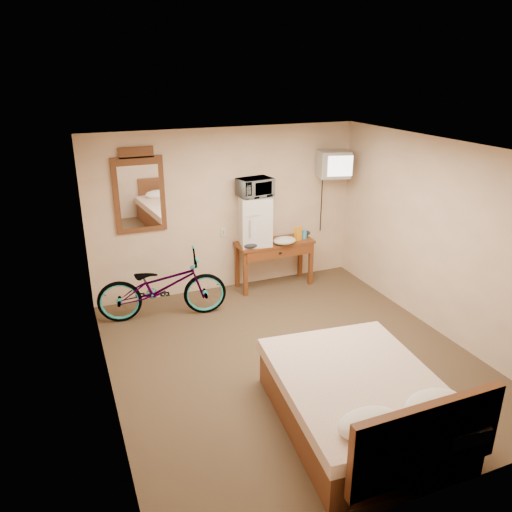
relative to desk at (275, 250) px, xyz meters
name	(u,v)px	position (x,y,z in m)	size (l,w,h in m)	color
room	(294,262)	(-0.68, -2.00, 0.63)	(4.60, 4.64, 2.50)	#4E3927
desk	(275,250)	(0.00, 0.00, 0.00)	(1.22, 0.48, 0.75)	#632A16
mini_fridge	(255,220)	(-0.32, 0.05, 0.51)	(0.53, 0.51, 0.75)	silver
microwave	(255,187)	(-0.32, 0.05, 1.02)	(0.50, 0.34, 0.27)	silver
snack_bag	(298,233)	(0.37, -0.04, 0.24)	(0.11, 0.06, 0.22)	orange
blue_cup	(304,234)	(0.50, -0.01, 0.21)	(0.08, 0.08, 0.15)	#3891C1
cloth_cream	(285,241)	(0.09, -0.14, 0.19)	(0.37, 0.28, 0.11)	beige
cloth_dark_a	(250,245)	(-0.46, -0.10, 0.18)	(0.25, 0.19, 0.09)	black
cloth_dark_b	(305,233)	(0.58, 0.11, 0.17)	(0.18, 0.15, 0.08)	black
crt_television	(333,164)	(0.98, 0.02, 1.28)	(0.55, 0.62, 0.41)	black
wall_mirror	(139,192)	(-1.98, 0.27, 1.05)	(0.71, 0.04, 1.21)	brown
bicycle	(162,286)	(-1.88, -0.36, -0.15)	(0.62, 1.78, 0.93)	black
bed	(362,402)	(-0.60, -3.38, -0.32)	(1.66, 2.08, 0.90)	brown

